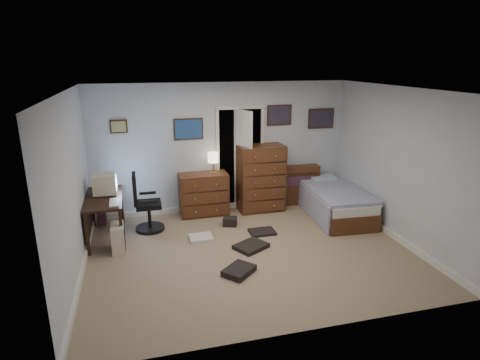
% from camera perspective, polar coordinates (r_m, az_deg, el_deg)
% --- Properties ---
extents(floor, '(5.00, 4.00, 0.02)m').
position_cam_1_polar(floor, '(6.42, 1.47, -10.23)').
color(floor, '#9D886C').
rests_on(floor, ground).
extents(computer_desk, '(0.61, 1.28, 0.73)m').
position_cam_1_polar(computer_desk, '(7.04, -19.40, -3.65)').
color(computer_desk, black).
rests_on(computer_desk, floor).
extents(crt_monitor, '(0.39, 0.36, 0.35)m').
position_cam_1_polar(crt_monitor, '(7.06, -18.70, -0.52)').
color(crt_monitor, beige).
rests_on(crt_monitor, computer_desk).
extents(keyboard, '(0.15, 0.39, 0.02)m').
position_cam_1_polar(keyboard, '(6.63, -17.46, -3.07)').
color(keyboard, beige).
rests_on(keyboard, computer_desk).
extents(pc_tower, '(0.21, 0.41, 0.44)m').
position_cam_1_polar(pc_tower, '(6.63, -16.94, -7.88)').
color(pc_tower, beige).
rests_on(pc_tower, floor).
extents(office_chair, '(0.51, 0.52, 1.04)m').
position_cam_1_polar(office_chair, '(7.20, -13.31, -4.00)').
color(office_chair, black).
rests_on(office_chair, floor).
extents(media_stack, '(0.16, 0.16, 0.74)m').
position_cam_1_polar(media_stack, '(7.66, -19.20, -3.47)').
color(media_stack, maroon).
rests_on(media_stack, floor).
extents(low_dresser, '(0.93, 0.48, 0.82)m').
position_cam_1_polar(low_dresser, '(7.77, -5.18, -2.01)').
color(low_dresser, '#58321B').
rests_on(low_dresser, floor).
extents(table_lamp, '(0.21, 0.21, 0.40)m').
position_cam_1_polar(table_lamp, '(7.60, -3.83, 3.11)').
color(table_lamp, gold).
rests_on(table_lamp, low_dresser).
extents(doorway, '(0.96, 1.12, 2.05)m').
position_cam_1_polar(doorway, '(8.22, -0.53, 3.43)').
color(doorway, black).
rests_on(doorway, floor).
extents(tall_dresser, '(0.91, 0.56, 1.31)m').
position_cam_1_polar(tall_dresser, '(7.92, 2.94, 0.29)').
color(tall_dresser, '#58321B').
rests_on(tall_dresser, floor).
extents(headboard_bookcase, '(0.90, 0.25, 0.81)m').
position_cam_1_polar(headboard_bookcase, '(8.37, 8.16, -0.57)').
color(headboard_bookcase, '#58321B').
rests_on(headboard_bookcase, floor).
extents(bed, '(1.08, 1.88, 0.60)m').
position_cam_1_polar(bed, '(7.91, 13.29, -3.03)').
color(bed, '#58321B').
rests_on(bed, floor).
extents(wall_posters, '(4.38, 0.04, 0.60)m').
position_cam_1_polar(wall_posters, '(7.86, 1.57, 8.33)').
color(wall_posters, '#331E11').
rests_on(wall_posters, floor).
extents(floor_clutter, '(1.49, 2.10, 0.15)m').
position_cam_1_polar(floor_clutter, '(6.56, -0.27, -9.12)').
color(floor_clutter, black).
rests_on(floor_clutter, floor).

